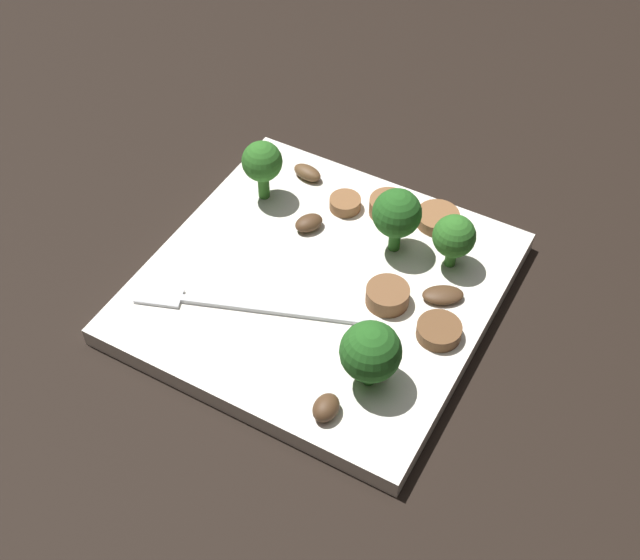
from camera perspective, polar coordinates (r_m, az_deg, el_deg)
The scene contains 16 objects.
ground_plane at distance 0.66m, azimuth -0.00°, elevation -0.96°, with size 1.40×1.40×0.00m, color black.
plate at distance 0.65m, azimuth -0.00°, elevation -0.48°, with size 0.26×0.26×0.02m, color white.
fork at distance 0.63m, azimuth -5.84°, elevation -1.72°, with size 0.17×0.07×0.00m.
broccoli_floret_0 at distance 0.65m, azimuth 5.24°, elevation 4.48°, with size 0.04×0.04×0.06m.
broccoli_floret_1 at distance 0.56m, azimuth 3.46°, elevation -4.91°, with size 0.04×0.04×0.05m.
broccoli_floret_2 at distance 0.69m, azimuth -3.95°, elevation 7.95°, with size 0.03×0.03×0.05m.
broccoli_floret_3 at distance 0.65m, azimuth 9.10°, elevation 2.91°, with size 0.03×0.03×0.05m.
sausage_slice_0 at distance 0.61m, azimuth 8.08°, elevation -3.43°, with size 0.03×0.03×0.01m, color brown.
sausage_slice_1 at distance 0.70m, azimuth 1.72°, elevation 5.23°, with size 0.03×0.03×0.01m, color brown.
sausage_slice_2 at distance 0.69m, azimuth 7.99°, elevation 4.18°, with size 0.04×0.04×0.01m, color brown.
sausage_slice_3 at distance 0.63m, azimuth 4.61°, elevation -1.07°, with size 0.03×0.03×0.01m, color brown.
sausage_slice_4 at distance 0.70m, azimuth 4.68°, elevation 5.01°, with size 0.03×0.03×0.01m, color brown.
mushroom_0 at distance 0.68m, azimuth -0.76°, elevation 3.90°, with size 0.02×0.02×0.01m, color #4C331E.
mushroom_1 at distance 0.64m, azimuth 8.35°, elevation -1.00°, with size 0.03×0.02×0.01m, color #4C331E.
mushroom_2 at distance 0.57m, azimuth 0.41°, elevation -8.66°, with size 0.02×0.02×0.01m, color #4C331E.
mushroom_3 at distance 0.73m, azimuth -0.86°, elevation 7.31°, with size 0.03×0.01×0.01m, color brown.
Camera 1 is at (-0.21, 0.38, 0.50)m, focal length 47.11 mm.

